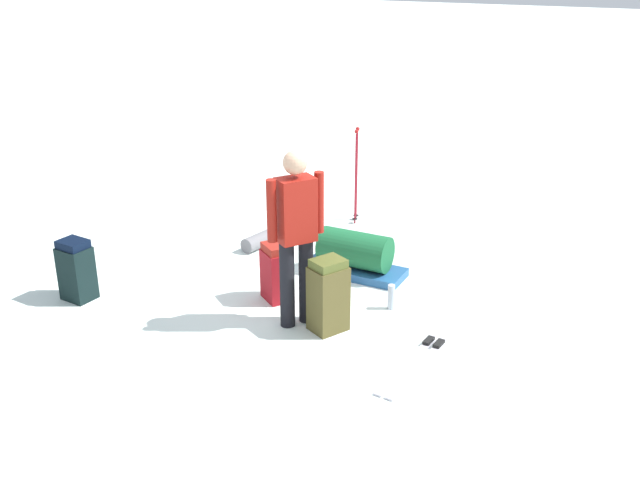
{
  "coord_description": "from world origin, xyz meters",
  "views": [
    {
      "loc": [
        -5.91,
        -2.85,
        3.37
      ],
      "look_at": [
        0.0,
        0.0,
        0.7
      ],
      "focal_mm": 40.93,
      "sensor_mm": 36.0,
      "label": 1
    }
  ],
  "objects_px": {
    "ski_poles_planted_near": "(356,171)",
    "thermos_bottle": "(391,297)",
    "skier_standing": "(296,230)",
    "backpack_bright": "(328,296)",
    "sleeping_mat_rolled": "(262,240)",
    "backpack_small_spare": "(76,270)",
    "backpack_large_dark": "(275,273)",
    "gear_sled": "(355,255)",
    "ski_pair_near": "(434,344)"
  },
  "relations": [
    {
      "from": "skier_standing",
      "to": "sleeping_mat_rolled",
      "type": "height_order",
      "value": "skier_standing"
    },
    {
      "from": "sleeping_mat_rolled",
      "to": "thermos_bottle",
      "type": "distance_m",
      "value": 2.13
    },
    {
      "from": "backpack_bright",
      "to": "gear_sled",
      "type": "relative_size",
      "value": 0.64
    },
    {
      "from": "ski_poles_planted_near",
      "to": "sleeping_mat_rolled",
      "type": "bearing_deg",
      "value": 152.05
    },
    {
      "from": "backpack_bright",
      "to": "backpack_small_spare",
      "type": "xyz_separation_m",
      "value": [
        -0.52,
        2.57,
        -0.04
      ]
    },
    {
      "from": "gear_sled",
      "to": "ski_pair_near",
      "type": "bearing_deg",
      "value": -131.59
    },
    {
      "from": "sleeping_mat_rolled",
      "to": "backpack_small_spare",
      "type": "bearing_deg",
      "value": 153.67
    },
    {
      "from": "backpack_small_spare",
      "to": "ski_poles_planted_near",
      "type": "bearing_deg",
      "value": -26.96
    },
    {
      "from": "ski_pair_near",
      "to": "sleeping_mat_rolled",
      "type": "distance_m",
      "value": 2.9
    },
    {
      "from": "thermos_bottle",
      "to": "gear_sled",
      "type": "bearing_deg",
      "value": 47.01
    },
    {
      "from": "ski_poles_planted_near",
      "to": "sleeping_mat_rolled",
      "type": "xyz_separation_m",
      "value": [
        -1.27,
        0.68,
        -0.6
      ]
    },
    {
      "from": "backpack_bright",
      "to": "sleeping_mat_rolled",
      "type": "relative_size",
      "value": 1.3
    },
    {
      "from": "skier_standing",
      "to": "gear_sled",
      "type": "height_order",
      "value": "skier_standing"
    },
    {
      "from": "skier_standing",
      "to": "ski_pair_near",
      "type": "distance_m",
      "value": 1.62
    },
    {
      "from": "ski_pair_near",
      "to": "thermos_bottle",
      "type": "bearing_deg",
      "value": 49.99
    },
    {
      "from": "backpack_small_spare",
      "to": "ski_poles_planted_near",
      "type": "distance_m",
      "value": 3.7
    },
    {
      "from": "backpack_large_dark",
      "to": "ski_poles_planted_near",
      "type": "height_order",
      "value": "ski_poles_planted_near"
    },
    {
      "from": "backpack_large_dark",
      "to": "backpack_small_spare",
      "type": "xyz_separation_m",
      "value": [
        -0.85,
        1.82,
        0.02
      ]
    },
    {
      "from": "skier_standing",
      "to": "thermos_bottle",
      "type": "distance_m",
      "value": 1.27
    },
    {
      "from": "backpack_bright",
      "to": "thermos_bottle",
      "type": "relative_size",
      "value": 2.75
    },
    {
      "from": "backpack_small_spare",
      "to": "thermos_bottle",
      "type": "relative_size",
      "value": 2.46
    },
    {
      "from": "gear_sled",
      "to": "sleeping_mat_rolled",
      "type": "xyz_separation_m",
      "value": [
        0.23,
        1.31,
        -0.13
      ]
    },
    {
      "from": "ski_pair_near",
      "to": "backpack_bright",
      "type": "xyz_separation_m",
      "value": [
        -0.14,
        0.99,
        0.34
      ]
    },
    {
      "from": "gear_sled",
      "to": "thermos_bottle",
      "type": "xyz_separation_m",
      "value": [
        -0.61,
        -0.65,
        -0.09
      ]
    },
    {
      "from": "backpack_large_dark",
      "to": "thermos_bottle",
      "type": "relative_size",
      "value": 2.32
    },
    {
      "from": "ski_poles_planted_near",
      "to": "sleeping_mat_rolled",
      "type": "relative_size",
      "value": 2.26
    },
    {
      "from": "ski_pair_near",
      "to": "backpack_small_spare",
      "type": "height_order",
      "value": "backpack_small_spare"
    },
    {
      "from": "backpack_large_dark",
      "to": "thermos_bottle",
      "type": "distance_m",
      "value": 1.19
    },
    {
      "from": "skier_standing",
      "to": "backpack_bright",
      "type": "height_order",
      "value": "skier_standing"
    },
    {
      "from": "backpack_bright",
      "to": "ski_poles_planted_near",
      "type": "distance_m",
      "value": 2.92
    },
    {
      "from": "ski_poles_planted_near",
      "to": "thermos_bottle",
      "type": "height_order",
      "value": "ski_poles_planted_near"
    },
    {
      "from": "ski_pair_near",
      "to": "ski_poles_planted_near",
      "type": "relative_size",
      "value": 1.59
    },
    {
      "from": "ski_pair_near",
      "to": "backpack_bright",
      "type": "distance_m",
      "value": 1.05
    },
    {
      "from": "ski_pair_near",
      "to": "backpack_large_dark",
      "type": "relative_size",
      "value": 3.28
    },
    {
      "from": "backpack_large_dark",
      "to": "backpack_bright",
      "type": "height_order",
      "value": "backpack_bright"
    },
    {
      "from": "skier_standing",
      "to": "sleeping_mat_rolled",
      "type": "relative_size",
      "value": 3.09
    },
    {
      "from": "ski_pair_near",
      "to": "gear_sled",
      "type": "distance_m",
      "value": 1.69
    },
    {
      "from": "ski_pair_near",
      "to": "thermos_bottle",
      "type": "distance_m",
      "value": 0.8
    },
    {
      "from": "ski_pair_near",
      "to": "backpack_small_spare",
      "type": "relative_size",
      "value": 3.09
    },
    {
      "from": "ski_pair_near",
      "to": "sleeping_mat_rolled",
      "type": "bearing_deg",
      "value": 62.31
    },
    {
      "from": "skier_standing",
      "to": "thermos_bottle",
      "type": "relative_size",
      "value": 6.54
    },
    {
      "from": "skier_standing",
      "to": "sleeping_mat_rolled",
      "type": "bearing_deg",
      "value": 39.9
    },
    {
      "from": "backpack_large_dark",
      "to": "backpack_small_spare",
      "type": "bearing_deg",
      "value": 115.05
    },
    {
      "from": "backpack_large_dark",
      "to": "thermos_bottle",
      "type": "height_order",
      "value": "backpack_large_dark"
    },
    {
      "from": "ski_pair_near",
      "to": "backpack_large_dark",
      "type": "height_order",
      "value": "backpack_large_dark"
    },
    {
      "from": "skier_standing",
      "to": "ski_poles_planted_near",
      "type": "xyz_separation_m",
      "value": [
        2.77,
        0.58,
        -0.26
      ]
    },
    {
      "from": "backpack_bright",
      "to": "gear_sled",
      "type": "xyz_separation_m",
      "value": [
        1.26,
        0.27,
        -0.13
      ]
    },
    {
      "from": "sleeping_mat_rolled",
      "to": "gear_sled",
      "type": "bearing_deg",
      "value": -100.07
    },
    {
      "from": "backpack_large_dark",
      "to": "backpack_small_spare",
      "type": "height_order",
      "value": "backpack_small_spare"
    },
    {
      "from": "thermos_bottle",
      "to": "skier_standing",
      "type": "bearing_deg",
      "value": 133.0
    }
  ]
}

